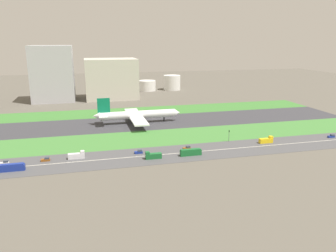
{
  "coord_description": "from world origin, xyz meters",
  "views": [
    {
      "loc": [
        -59.93,
        -236.96,
        59.83
      ],
      "look_at": [
        -8.96,
        -36.5,
        6.0
      ],
      "focal_mm": 35.3,
      "sensor_mm": 36.0,
      "label": 1
    }
  ],
  "objects_px": {
    "fuel_tank_centre": "(147,86)",
    "car_2": "(139,152)",
    "car_3": "(331,136)",
    "bus_0": "(191,152)",
    "truck_1": "(77,156)",
    "traffic_light": "(229,135)",
    "airliner": "(136,115)",
    "bus_1": "(12,167)",
    "fuel_tank_east": "(172,83)",
    "car_1": "(46,159)",
    "car_4": "(187,148)",
    "truck_0": "(153,156)",
    "terminal_building": "(53,74)",
    "fuel_tank_west": "(123,85)",
    "truck_2": "(266,140)",
    "car_0": "(5,163)",
    "hangar_building": "(111,79)"
  },
  "relations": [
    {
      "from": "car_4",
      "to": "car_0",
      "type": "bearing_deg",
      "value": 180.0
    },
    {
      "from": "airliner",
      "to": "bus_0",
      "type": "relative_size",
      "value": 5.6
    },
    {
      "from": "truck_1",
      "to": "airliner",
      "type": "bearing_deg",
      "value": 58.37
    },
    {
      "from": "car_3",
      "to": "fuel_tank_west",
      "type": "bearing_deg",
      "value": 114.79
    },
    {
      "from": "car_1",
      "to": "terminal_building",
      "type": "xyz_separation_m",
      "value": [
        -8.71,
        182.0,
        26.58
      ]
    },
    {
      "from": "bus_1",
      "to": "terminal_building",
      "type": "bearing_deg",
      "value": -91.63
    },
    {
      "from": "car_2",
      "to": "terminal_building",
      "type": "distance_m",
      "value": 192.46
    },
    {
      "from": "traffic_light",
      "to": "fuel_tank_east",
      "type": "bearing_deg",
      "value": 84.12
    },
    {
      "from": "bus_0",
      "to": "bus_1",
      "type": "distance_m",
      "value": 88.48
    },
    {
      "from": "truck_1",
      "to": "fuel_tank_centre",
      "type": "height_order",
      "value": "fuel_tank_centre"
    },
    {
      "from": "car_0",
      "to": "airliner",
      "type": "bearing_deg",
      "value": 41.6
    },
    {
      "from": "truck_0",
      "to": "bus_1",
      "type": "bearing_deg",
      "value": -0.0
    },
    {
      "from": "hangar_building",
      "to": "fuel_tank_east",
      "type": "distance_m",
      "value": 90.83
    },
    {
      "from": "truck_1",
      "to": "fuel_tank_east",
      "type": "distance_m",
      "value": 253.12
    },
    {
      "from": "truck_0",
      "to": "car_0",
      "type": "bearing_deg",
      "value": -7.79
    },
    {
      "from": "bus_0",
      "to": "bus_1",
      "type": "relative_size",
      "value": 1.0
    },
    {
      "from": "traffic_light",
      "to": "terminal_building",
      "type": "height_order",
      "value": "terminal_building"
    },
    {
      "from": "truck_2",
      "to": "bus_1",
      "type": "bearing_deg",
      "value": -175.9
    },
    {
      "from": "bus_0",
      "to": "fuel_tank_east",
      "type": "bearing_deg",
      "value": -102.55
    },
    {
      "from": "traffic_light",
      "to": "car_0",
      "type": "bearing_deg",
      "value": -176.31
    },
    {
      "from": "car_4",
      "to": "terminal_building",
      "type": "bearing_deg",
      "value": 114.82
    },
    {
      "from": "car_0",
      "to": "fuel_tank_west",
      "type": "xyz_separation_m",
      "value": [
        85.88,
        227.0,
        6.66
      ]
    },
    {
      "from": "car_0",
      "to": "bus_0",
      "type": "bearing_deg",
      "value": -6.09
    },
    {
      "from": "car_3",
      "to": "truck_2",
      "type": "distance_m",
      "value": 46.14
    },
    {
      "from": "truck_0",
      "to": "terminal_building",
      "type": "xyz_separation_m",
      "value": [
        -62.43,
        192.0,
        25.83
      ]
    },
    {
      "from": "truck_1",
      "to": "fuel_tank_west",
      "type": "relative_size",
      "value": 0.4
    },
    {
      "from": "car_1",
      "to": "fuel_tank_centre",
      "type": "bearing_deg",
      "value": 67.16
    },
    {
      "from": "car_2",
      "to": "truck_1",
      "type": "relative_size",
      "value": 0.52
    },
    {
      "from": "truck_1",
      "to": "bus_1",
      "type": "distance_m",
      "value": 31.14
    },
    {
      "from": "car_3",
      "to": "bus_0",
      "type": "xyz_separation_m",
      "value": [
        -97.03,
        -10.0,
        0.9
      ]
    },
    {
      "from": "bus_0",
      "to": "fuel_tank_east",
      "type": "height_order",
      "value": "fuel_tank_east"
    },
    {
      "from": "truck_1",
      "to": "fuel_tank_centre",
      "type": "distance_m",
      "value": 240.82
    },
    {
      "from": "car_1",
      "to": "traffic_light",
      "type": "xyz_separation_m",
      "value": [
        104.51,
        7.99,
        3.37
      ]
    },
    {
      "from": "truck_1",
      "to": "traffic_light",
      "type": "xyz_separation_m",
      "value": [
        89.18,
        7.99,
        2.62
      ]
    },
    {
      "from": "car_3",
      "to": "truck_2",
      "type": "height_order",
      "value": "truck_2"
    },
    {
      "from": "car_1",
      "to": "car_4",
      "type": "relative_size",
      "value": 1.0
    },
    {
      "from": "traffic_light",
      "to": "fuel_tank_east",
      "type": "relative_size",
      "value": 0.35
    },
    {
      "from": "fuel_tank_centre",
      "to": "car_3",
      "type": "bearing_deg",
      "value": -71.55
    },
    {
      "from": "terminal_building",
      "to": "fuel_tank_east",
      "type": "xyz_separation_m",
      "value": [
        135.78,
        45.0,
        -18.52
      ]
    },
    {
      "from": "airliner",
      "to": "car_1",
      "type": "relative_size",
      "value": 14.77
    },
    {
      "from": "car_2",
      "to": "bus_0",
      "type": "distance_m",
      "value": 28.23
    },
    {
      "from": "car_0",
      "to": "traffic_light",
      "type": "distance_m",
      "value": 124.19
    },
    {
      "from": "fuel_tank_centre",
      "to": "car_2",
      "type": "bearing_deg",
      "value": -101.86
    },
    {
      "from": "truck_1",
      "to": "truck_2",
      "type": "distance_m",
      "value": 109.89
    },
    {
      "from": "bus_0",
      "to": "traffic_light",
      "type": "distance_m",
      "value": 35.22
    },
    {
      "from": "fuel_tank_west",
      "to": "car_1",
      "type": "bearing_deg",
      "value": -106.33
    },
    {
      "from": "car_1",
      "to": "airliner",
      "type": "bearing_deg",
      "value": 49.93
    },
    {
      "from": "terminal_building",
      "to": "truck_2",
      "type": "bearing_deg",
      "value": -53.65
    },
    {
      "from": "fuel_tank_centre",
      "to": "airliner",
      "type": "bearing_deg",
      "value": -103.58
    },
    {
      "from": "car_2",
      "to": "truck_2",
      "type": "distance_m",
      "value": 77.28
    }
  ]
}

